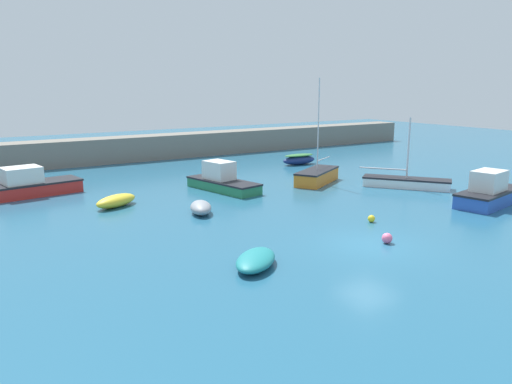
% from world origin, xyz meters
% --- Properties ---
extents(ground_plane, '(120.00, 120.00, 0.20)m').
position_xyz_m(ground_plane, '(0.00, 0.00, -0.10)').
color(ground_plane, '#235B7A').
extents(harbor_breakwater, '(66.79, 2.70, 2.28)m').
position_xyz_m(harbor_breakwater, '(0.00, 30.34, 1.14)').
color(harbor_breakwater, slate).
rests_on(harbor_breakwater, ground_plane).
extents(motorboat_with_cabin, '(3.02, 6.07, 1.96)m').
position_xyz_m(motorboat_with_cabin, '(0.11, 13.94, 0.67)').
color(motorboat_with_cabin, '#287A4C').
rests_on(motorboat_with_cabin, ground_plane).
extents(rowboat_white_midwater, '(3.09, 2.37, 0.71)m').
position_xyz_m(rowboat_white_midwater, '(-7.43, 13.12, 0.36)').
color(rowboat_white_midwater, yellow).
rests_on(rowboat_white_midwater, ground_plane).
extents(cabin_cruiser_white, '(6.49, 3.12, 1.91)m').
position_xyz_m(cabin_cruiser_white, '(-11.31, 19.11, 0.69)').
color(cabin_cruiser_white, red).
rests_on(cabin_cruiser_white, ground_plane).
extents(fishing_dinghy_green, '(1.92, 2.58, 0.70)m').
position_xyz_m(fishing_dinghy_green, '(-3.94, 8.99, 0.35)').
color(fishing_dinghy_green, gray).
rests_on(fishing_dinghy_green, ground_plane).
extents(sailboat_tall_mast, '(4.99, 3.88, 7.51)m').
position_xyz_m(sailboat_tall_mast, '(7.15, 12.39, 0.52)').
color(sailboat_tall_mast, orange).
rests_on(sailboat_tall_mast, ground_plane).
extents(motorboat_grey_hull, '(5.91, 3.08, 2.10)m').
position_xyz_m(motorboat_grey_hull, '(11.58, 1.64, 0.73)').
color(motorboat_grey_hull, '#2D56B7').
rests_on(motorboat_grey_hull, ground_plane).
extents(rowboat_with_red_cover, '(3.35, 1.30, 0.95)m').
position_xyz_m(rowboat_with_red_cover, '(11.27, 19.94, 0.48)').
color(rowboat_with_red_cover, navy).
rests_on(rowboat_with_red_cover, ground_plane).
extents(open_tender_yellow, '(3.02, 2.96, 0.57)m').
position_xyz_m(open_tender_yellow, '(-5.81, 0.36, 0.28)').
color(open_tender_yellow, teal).
rests_on(open_tender_yellow, ground_plane).
extents(sailboat_short_mast, '(4.74, 5.62, 4.87)m').
position_xyz_m(sailboat_short_mast, '(11.36, 7.76, 0.38)').
color(sailboat_short_mast, white).
rests_on(sailboat_short_mast, ground_plane).
extents(mooring_buoy_pink, '(0.48, 0.48, 0.48)m').
position_xyz_m(mooring_buoy_pink, '(0.81, -0.34, 0.24)').
color(mooring_buoy_pink, '#EA668C').
rests_on(mooring_buoy_pink, ground_plane).
extents(mooring_buoy_yellow, '(0.38, 0.38, 0.38)m').
position_xyz_m(mooring_buoy_yellow, '(2.80, 2.61, 0.19)').
color(mooring_buoy_yellow, yellow).
rests_on(mooring_buoy_yellow, ground_plane).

